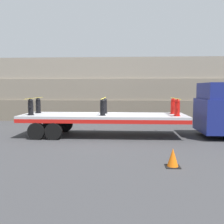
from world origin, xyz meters
TOP-DOWN VIEW (x-y plane):
  - ground_plane at (0.00, 0.00)m, footprint 120.00×120.00m
  - rock_cliff at (0.00, 7.44)m, footprint 60.00×3.30m
  - flatbed_trailer at (-0.61, 0.00)m, footprint 8.85×2.66m
  - fire_hydrant_black_near_0 at (-3.83, -0.56)m, footprint 0.34×0.50m
  - fire_hydrant_black_far_0 at (-3.83, 0.56)m, footprint 0.34×0.50m
  - fire_hydrant_black_near_1 at (0.00, -0.56)m, footprint 0.34×0.50m
  - fire_hydrant_black_far_1 at (0.00, 0.56)m, footprint 0.34×0.50m
  - fire_hydrant_red_near_2 at (3.83, -0.56)m, footprint 0.34×0.50m
  - fire_hydrant_red_far_2 at (3.83, 0.56)m, footprint 0.34×0.50m
  - cargo_strap_rear at (-3.83, 0.00)m, footprint 0.05×2.76m
  - cargo_strap_middle at (0.00, 0.00)m, footprint 0.05×2.76m
  - cargo_strap_front at (3.83, 0.00)m, footprint 0.05×2.76m
  - traffic_cone at (2.78, -5.29)m, footprint 0.48×0.48m

SIDE VIEW (x-z plane):
  - ground_plane at x=0.00m, z-range 0.00..0.00m
  - traffic_cone at x=2.78m, z-range -0.01..0.62m
  - flatbed_trailer at x=-0.61m, z-range 0.37..1.55m
  - fire_hydrant_black_near_0 at x=-3.83m, z-range 1.17..2.04m
  - fire_hydrant_black_far_0 at x=-3.83m, z-range 1.17..2.04m
  - fire_hydrant_black_near_1 at x=0.00m, z-range 1.17..2.04m
  - fire_hydrant_black_far_1 at x=0.00m, z-range 1.17..2.04m
  - fire_hydrant_red_near_2 at x=3.83m, z-range 1.17..2.04m
  - fire_hydrant_red_far_2 at x=3.83m, z-range 1.17..2.04m
  - cargo_strap_rear at x=-3.83m, z-range 2.05..2.07m
  - cargo_strap_middle at x=0.00m, z-range 2.05..2.07m
  - cargo_strap_front at x=3.83m, z-range 2.05..2.07m
  - rock_cliff at x=0.00m, z-range 0.00..5.01m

